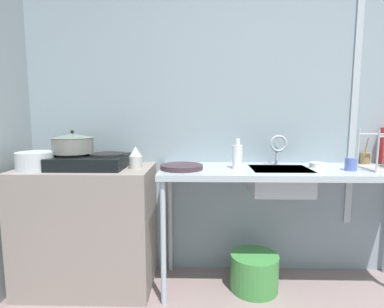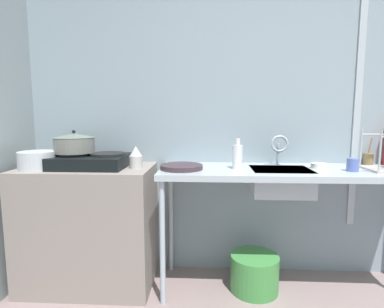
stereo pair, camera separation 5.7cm
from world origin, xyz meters
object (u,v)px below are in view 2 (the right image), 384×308
Objects in this scene: cup_by_rack at (353,165)px; bucket_on_floor at (254,273)px; stove at (92,160)px; percolator at (136,158)px; faucet at (279,146)px; bottle_by_sink at (237,156)px; utensil_jar at (368,159)px; sink_basin at (280,182)px; small_bowl_on_drainboard at (320,166)px; pot_on_left_burner at (74,143)px; pot_beside_stove at (38,160)px; frying_pan at (181,167)px.

cup_by_rack reaches higher than bucket_on_floor.
percolator reaches higher than stove.
faucet is 1.07× the size of bottle_by_sink.
utensil_jar is (0.24, 0.28, 0.00)m from cup_by_rack.
sink_basin is 1.91× the size of bottle_by_sink.
utensil_jar reaches higher than cup_by_rack.
stove reaches higher than bucket_on_floor.
utensil_jar reaches higher than small_bowl_on_drainboard.
faucet is at bearing 5.57° from pot_on_left_burner.
utensil_jar is at bearing 7.47° from pot_beside_stove.
stove is at bearing -174.00° from utensil_jar.
utensil_jar is at bearing 5.87° from faucet.
percolator is 0.70m from bottle_by_sink.
faucet is 0.92m from bucket_on_floor.
sink_basin is at bearing -96.56° from faucet.
small_bowl_on_drainboard is at bearing 1.30° from stove.
sink_basin is at bearing 1.16° from bottle_by_sink.
sink_basin is 1.99× the size of utensil_jar.
bottle_by_sink is 1.04× the size of utensil_jar.
bucket_on_floor is (1.49, 0.06, -0.80)m from pot_beside_stove.
frying_pan is at bearing -169.37° from utensil_jar.
percolator is at bearing -172.16° from utensil_jar.
bottle_by_sink is at bearing -0.58° from stove.
faucet is (0.02, 0.15, 0.23)m from sink_basin.
pot_beside_stove is 0.86× the size of frying_pan.
small_bowl_on_drainboard reaches higher than frying_pan.
pot_beside_stove is 2.93× the size of cup_by_rack.
bucket_on_floor is at bearing -169.18° from sink_basin.
percolator is 0.53× the size of frying_pan.
percolator is at bearing 178.99° from bucket_on_floor.
utensil_jar is (0.41, 0.17, 0.03)m from small_bowl_on_drainboard.
percolator is at bearing 6.53° from pot_beside_stove.
pot_on_left_burner is 0.26m from pot_beside_stove.
pot_on_left_burner is at bearing 23.99° from pot_beside_stove.
bottle_by_sink reaches higher than frying_pan.
sink_basin is at bearing 3.49° from frying_pan.
utensil_jar is (0.67, 0.07, -0.10)m from faucet.
small_bowl_on_drainboard reaches higher than sink_basin.
pot_beside_stove is 2.23× the size of small_bowl_on_drainboard.
stove is 1.02m from bottle_by_sink.
bottle_by_sink is at bearing -178.84° from sink_basin.
pot_on_left_burner is 1.40× the size of utensil_jar.
bottle_by_sink reaches higher than sink_basin.
faucet is (1.34, 0.14, 0.10)m from stove.
pot_on_left_burner reaches higher than pot_beside_stove.
pot_on_left_burner is at bearing 178.39° from bucket_on_floor.
percolator reaches higher than pot_beside_stove.
frying_pan is (-0.70, -0.19, -0.13)m from faucet.
bottle_by_sink is at bearing 5.30° from frying_pan.
stove is 3.24× the size of percolator.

